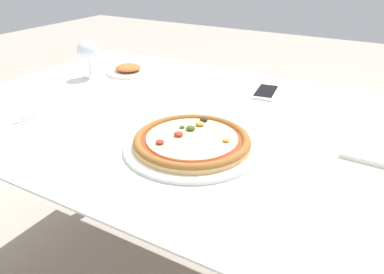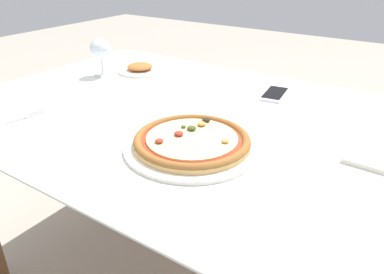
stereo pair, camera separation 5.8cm
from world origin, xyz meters
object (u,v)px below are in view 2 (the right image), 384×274
Objects in this scene: pizza_plate at (192,142)px; cell_phone at (275,94)px; fork at (17,120)px; wine_glass_far_left at (100,50)px; dining_table at (190,137)px; side_plate at (140,69)px.

cell_phone is (0.02, 0.47, -0.01)m from pizza_plate.
fork is at bearing -131.29° from cell_phone.
fork is at bearing -75.49° from wine_glass_far_left.
cell_phone reaches higher than dining_table.
cell_phone is 0.56m from side_plate.
wine_glass_far_left is at bearing 154.04° from pizza_plate.
wine_glass_far_left is 0.68m from cell_phone.
side_plate is (-0.56, -0.05, 0.01)m from cell_phone.
pizza_plate reaches higher than side_plate.
cell_phone is at bearing 63.41° from dining_table.
side_plate reaches higher than fork.
wine_glass_far_left is 0.82× the size of side_plate.
pizza_plate is 1.95× the size of side_plate.
wine_glass_far_left is 0.17m from side_plate.
side_plate is at bearing 141.88° from pizza_plate.
wine_glass_far_left is 0.94× the size of cell_phone.
dining_table is 10.29× the size of wine_glass_far_left.
pizza_plate reaches higher than cell_phone.
dining_table is 9.69× the size of cell_phone.
dining_table is 8.47× the size of side_plate.
side_plate is (0.09, 0.11, -0.09)m from wine_glass_far_left.
pizza_plate is at bearing -54.17° from dining_table.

